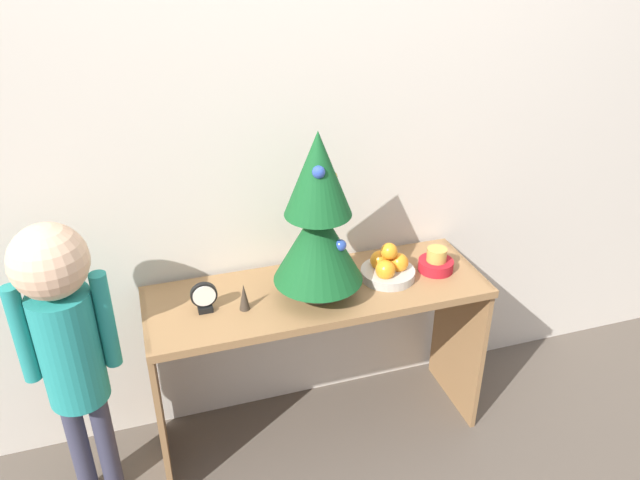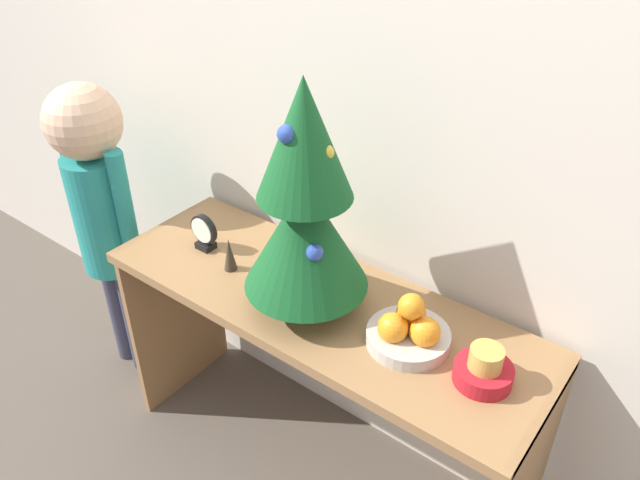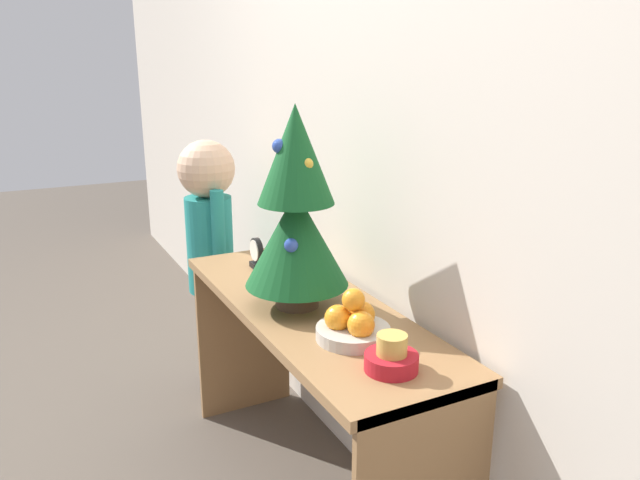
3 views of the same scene
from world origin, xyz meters
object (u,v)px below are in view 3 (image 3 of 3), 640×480
Objects in this scene: desk_clock at (257,253)px; child_figure at (209,227)px; fruit_bowl at (353,324)px; figurine at (262,266)px; singing_bowl at (391,357)px; mini_tree at (296,212)px.

desk_clock is 0.45m from child_figure.
figurine is (-0.55, -0.04, 0.01)m from fruit_bowl.
fruit_bowl is at bearing 4.29° from figurine.
singing_bowl is 1.33× the size of figurine.
desk_clock is 1.11× the size of figurine.
figurine is at bearing -177.26° from singing_bowl.
child_figure is (-0.84, -0.01, -0.25)m from mini_tree.
child_figure reaches higher than desk_clock.
mini_tree is 0.56× the size of child_figure.
fruit_bowl reaches higher than singing_bowl.
fruit_bowl is 2.02× the size of figurine.
desk_clock is 0.10× the size of child_figure.
mini_tree is at bearing -172.84° from fruit_bowl.
fruit_bowl is 0.20m from singing_bowl.
mini_tree is at bearing -3.45° from desk_clock.
fruit_bowl is 0.68m from desk_clock.
mini_tree is 0.47m from desk_clock.
mini_tree is 0.36m from figurine.
desk_clock reaches higher than figurine.
desk_clock is at bearing -179.62° from singing_bowl.
mini_tree is at bearing 1.23° from figurine.
desk_clock is (-0.88, -0.01, 0.02)m from singing_bowl.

